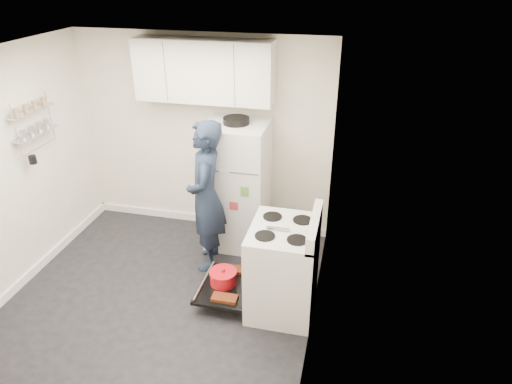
% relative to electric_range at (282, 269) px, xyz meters
% --- Properties ---
extents(room, '(3.21, 3.21, 2.51)m').
position_rel_electric_range_xyz_m(room, '(-1.29, -0.12, 0.74)').
color(room, black).
rests_on(room, ground).
extents(electric_range, '(0.66, 0.76, 1.10)m').
position_rel_electric_range_xyz_m(electric_range, '(0.00, 0.00, 0.00)').
color(electric_range, silver).
rests_on(electric_range, ground).
extents(open_oven_door, '(0.55, 0.70, 0.23)m').
position_rel_electric_range_xyz_m(open_oven_door, '(-0.60, 0.01, -0.28)').
color(open_oven_door, black).
rests_on(open_oven_door, ground).
extents(refrigerator, '(0.72, 0.74, 1.64)m').
position_rel_electric_range_xyz_m(refrigerator, '(-0.75, 1.10, 0.32)').
color(refrigerator, silver).
rests_on(refrigerator, ground).
extents(upper_cabinets, '(1.60, 0.33, 0.70)m').
position_rel_electric_range_xyz_m(upper_cabinets, '(-1.16, 1.28, 1.63)').
color(upper_cabinets, silver).
rests_on(upper_cabinets, room).
extents(wall_shelf_rack, '(0.14, 0.60, 0.61)m').
position_rel_electric_range_xyz_m(wall_shelf_rack, '(-2.78, 0.34, 1.21)').
color(wall_shelf_rack, '#B2B2B7').
rests_on(wall_shelf_rack, room).
extents(person, '(0.55, 0.72, 1.76)m').
position_rel_electric_range_xyz_m(person, '(-0.96, 0.56, 0.41)').
color(person, '#192337').
rests_on(person, ground).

